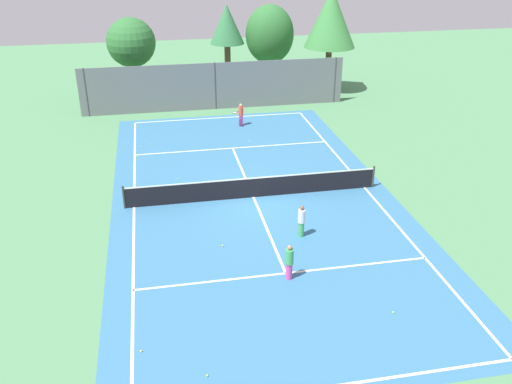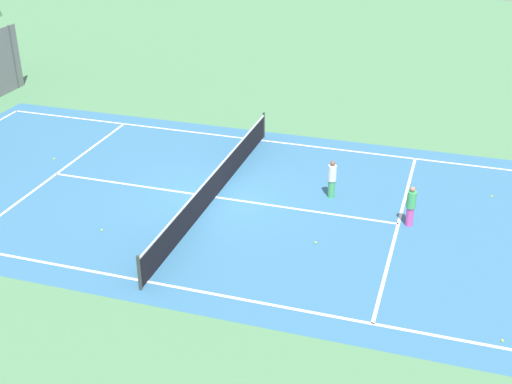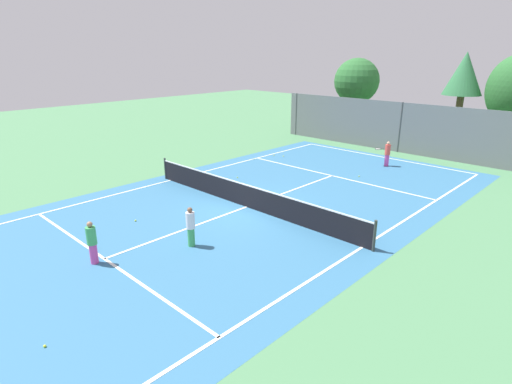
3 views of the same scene
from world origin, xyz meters
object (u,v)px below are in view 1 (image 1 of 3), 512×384
player_1 (301,221)px  player_2 (289,262)px  tennis_ball_4 (151,144)px  player_0 (241,114)px  tennis_ball_8 (223,246)px  tennis_ball_5 (141,351)px  tennis_ball_1 (207,376)px  tennis_ball_3 (141,146)px  tennis_ball_2 (179,179)px  tennis_ball_7 (250,141)px  tennis_ball_0 (136,157)px  tennis_ball_6 (393,312)px

player_1 → player_2: size_ratio=1.00×
player_2 → tennis_ball_4: player_2 is taller
player_0 → tennis_ball_8: size_ratio=21.58×
player_2 → tennis_ball_5: bearing=-151.5°
player_1 → tennis_ball_1: (-4.66, -7.07, -0.68)m
player_2 → tennis_ball_3: size_ratio=21.15×
tennis_ball_1 → tennis_ball_2: same height
player_2 → tennis_ball_7: bearing=85.4°
tennis_ball_8 → tennis_ball_1: bearing=-101.5°
tennis_ball_1 → tennis_ball_0: bearing=96.7°
player_0 → tennis_ball_4: player_0 is taller
player_1 → player_0: bearing=90.6°
player_0 → player_1: size_ratio=1.02×
player_0 → tennis_ball_2: (-4.43, -7.58, -0.71)m
tennis_ball_2 → tennis_ball_6: size_ratio=1.00×
tennis_ball_8 → tennis_ball_0: bearing=108.5°
tennis_ball_5 → tennis_ball_7: size_ratio=1.00×
tennis_ball_2 → player_0: bearing=59.7°
tennis_ball_6 → tennis_ball_0: bearing=118.5°
player_0 → tennis_ball_0: player_0 is taller
tennis_ball_0 → tennis_ball_1: same height
player_0 → tennis_ball_5: bearing=-107.8°
tennis_ball_7 → tennis_ball_8: bearing=-105.6°
tennis_ball_5 → tennis_ball_6: 8.18m
player_0 → tennis_ball_1: bearing=-102.1°
tennis_ball_0 → tennis_ball_6: 17.49m
player_1 → player_2: bearing=-113.3°
player_2 → tennis_ball_0: 13.92m
tennis_ball_2 → tennis_ball_0: bearing=121.6°
tennis_ball_8 → tennis_ball_2: bearing=100.9°
tennis_ball_4 → tennis_ball_6: bearing=-66.3°
player_2 → tennis_ball_2: player_2 is taller
tennis_ball_8 → player_0: bearing=77.7°
player_0 → player_2: size_ratio=1.02×
tennis_ball_7 → tennis_ball_0: bearing=-170.1°
player_2 → tennis_ball_6: bearing=-41.6°
tennis_ball_0 → tennis_ball_4: same height
player_1 → tennis_ball_1: size_ratio=21.08×
tennis_ball_2 → tennis_ball_4: same height
tennis_ball_3 → tennis_ball_7: 6.29m
player_0 → tennis_ball_1: 21.67m
tennis_ball_1 → tennis_ball_3: same height
tennis_ball_4 → tennis_ball_6: (7.51, -17.13, 0.00)m
tennis_ball_1 → tennis_ball_6: same height
tennis_ball_2 → tennis_ball_5: 12.38m
tennis_ball_1 → tennis_ball_4: (-1.17, 18.79, 0.00)m
player_1 → tennis_ball_0: (-6.67, 9.96, -0.68)m
tennis_ball_7 → tennis_ball_8: (-3.16, -11.30, 0.00)m
player_0 → tennis_ball_6: bearing=-84.7°
tennis_ball_1 → player_0: bearing=77.9°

